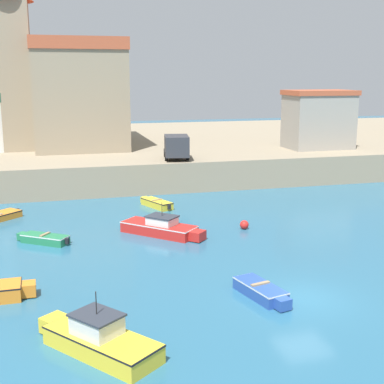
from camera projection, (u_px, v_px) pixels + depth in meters
The scene contains 11 objects.
ground_plane at pixel (305, 298), 25.05m from camera, with size 200.00×200.00×0.00m, color #28607F.
quay_seawall at pixel (144, 149), 65.79m from camera, with size 120.00×40.00×2.72m, color gray.
motorboat_red_1 at pixel (161, 228), 34.99m from camera, with size 5.10×5.08×2.18m.
motorboat_yellow_2 at pixel (98, 338), 20.14m from camera, with size 4.52×5.24×2.42m.
dinghy_green_3 at pixel (44, 238), 33.28m from camera, with size 3.28×2.67×0.61m.
dinghy_blue_6 at pixel (262, 291), 25.14m from camera, with size 1.86×3.59×0.67m.
dinghy_yellow_9 at pixel (156, 203), 42.35m from camera, with size 2.17×3.58×0.65m.
mooring_buoy at pixel (244, 225), 36.30m from camera, with size 0.60×0.60×0.60m, color red.
church at pixel (66, 88), 56.99m from camera, with size 14.16×15.24×16.60m.
harbor_shed_mid_row at pixel (318, 119), 55.63m from camera, with size 6.82×4.64×6.01m.
truck_on_quay at pixel (176, 146), 48.67m from camera, with size 2.78×4.59×2.20m.
Camera 1 is at (-11.13, -21.25, 10.26)m, focal length 50.00 mm.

